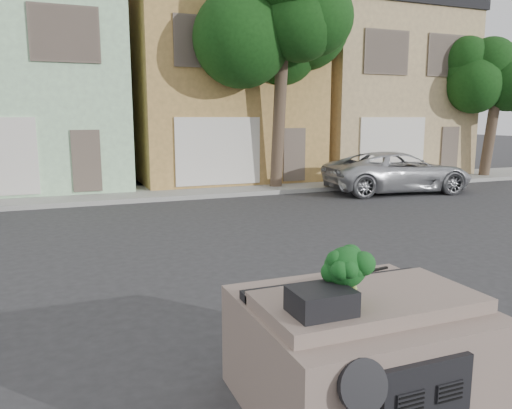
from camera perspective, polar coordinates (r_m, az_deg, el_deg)
ground_plane at (r=7.52m, az=-1.49°, el=-10.62°), size 120.00×120.00×0.00m
sidewalk at (r=17.47m, az=-13.55°, el=1.20°), size 40.00×3.00×0.15m
townhouse_mint at (r=21.17m, az=-25.24°, el=12.07°), size 7.20×8.20×7.55m
townhouse_tan at (r=22.10m, az=-4.96°, el=12.82°), size 7.20×8.20×7.55m
townhouse_beige at (r=25.32m, az=11.90°, el=12.28°), size 7.20×8.20×7.55m
silver_pickup at (r=18.57m, az=15.78°, el=1.37°), size 5.48×3.07×1.45m
tree_near at (r=18.09m, az=2.66°, el=15.01°), size 4.40×4.00×8.50m
tree_far at (r=23.94m, az=25.34°, el=9.84°), size 3.20×3.00×6.00m
car_dashboard at (r=4.82m, az=11.45°, el=-15.81°), size 2.00×1.80×1.12m
instrument_hump at (r=4.01m, az=7.48°, el=-10.89°), size 0.48×0.38×0.20m
wiper_arm at (r=5.05m, az=11.98°, el=-7.65°), size 0.69×0.15×0.02m
broccoli at (r=4.19m, az=10.23°, el=-7.92°), size 0.51×0.51×0.49m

